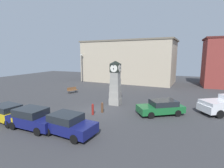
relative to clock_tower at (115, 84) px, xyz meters
name	(u,v)px	position (x,y,z in m)	size (l,w,h in m)	color
ground_plane	(98,111)	(-0.82, -3.05, -2.46)	(75.66, 75.66, 0.00)	#38383A
clock_tower	(115,84)	(0.00, 0.00, 0.00)	(1.46, 1.40, 5.21)	gray
bollard_near_tower	(93,109)	(-0.77, -4.30, -1.89)	(0.23, 0.23, 1.12)	maroon
bollard_mid_row	(102,107)	(-0.20, -3.31, -1.92)	(0.24, 0.24, 1.06)	brown
car_navy_sedan	(8,113)	(-6.90, -8.62, -1.69)	(4.42, 2.45, 1.48)	gold
car_near_tower	(33,118)	(-3.72, -8.89, -1.64)	(4.33, 2.22, 1.61)	navy
car_by_building	(68,124)	(-0.41, -8.83, -1.67)	(4.19, 2.39, 1.55)	navy
car_far_lot	(161,107)	(5.49, -1.69, -1.71)	(4.78, 4.05, 1.44)	#19602D
bench	(72,90)	(-8.56, 3.60, -1.93)	(1.15, 1.67, 0.90)	brown
street_lamp_far_side	(82,66)	(-13.40, 14.56, 1.09)	(0.50, 0.24, 6.11)	#333338
warehouse_blue_far	(128,61)	(-3.97, 18.72, 2.05)	(20.77, 10.53, 9.00)	#B7A88E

